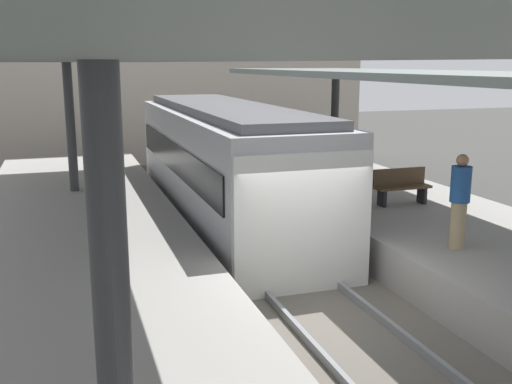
% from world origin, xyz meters
% --- Properties ---
extents(ground_plane, '(80.00, 80.00, 0.00)m').
position_xyz_m(ground_plane, '(0.00, 0.00, 0.00)').
color(ground_plane, '#383835').
extents(platform_left, '(4.40, 28.00, 1.00)m').
position_xyz_m(platform_left, '(-3.80, 0.00, 0.50)').
color(platform_left, gray).
rests_on(platform_left, ground_plane).
extents(platform_right, '(4.40, 28.00, 1.00)m').
position_xyz_m(platform_right, '(3.80, 0.00, 0.50)').
color(platform_right, gray).
rests_on(platform_right, ground_plane).
extents(track_ballast, '(3.20, 28.00, 0.20)m').
position_xyz_m(track_ballast, '(0.00, 0.00, 0.10)').
color(track_ballast, '#59544C').
rests_on(track_ballast, ground_plane).
extents(rail_near_side, '(0.08, 28.00, 0.14)m').
position_xyz_m(rail_near_side, '(-0.72, 0.00, 0.27)').
color(rail_near_side, slate).
rests_on(rail_near_side, track_ballast).
extents(rail_far_side, '(0.08, 28.00, 0.14)m').
position_xyz_m(rail_far_side, '(0.72, 0.00, 0.27)').
color(rail_far_side, slate).
rests_on(rail_far_side, track_ballast).
extents(commuter_train, '(2.78, 10.62, 3.10)m').
position_xyz_m(commuter_train, '(0.00, 6.23, 1.73)').
color(commuter_train, '#ADADB2').
rests_on(commuter_train, track_ballast).
extents(canopy_left, '(4.18, 21.00, 3.52)m').
position_xyz_m(canopy_left, '(-3.80, 1.40, 4.39)').
color(canopy_left, '#333335').
rests_on(canopy_left, platform_left).
extents(canopy_right, '(4.18, 21.00, 3.15)m').
position_xyz_m(canopy_right, '(3.80, 1.40, 4.04)').
color(canopy_right, '#333335').
rests_on(canopy_right, platform_right).
extents(platform_bench, '(1.40, 0.41, 0.86)m').
position_xyz_m(platform_bench, '(3.64, 3.63, 1.46)').
color(platform_bench, black).
rests_on(platform_bench, platform_right).
extents(passenger_near_bench, '(0.36, 0.36, 1.75)m').
position_xyz_m(passenger_near_bench, '(2.73, 0.24, 1.91)').
color(passenger_near_bench, '#998460').
rests_on(passenger_near_bench, platform_right).
extents(station_building_backdrop, '(18.00, 6.00, 11.00)m').
position_xyz_m(station_building_backdrop, '(0.55, 20.00, 5.50)').
color(station_building_backdrop, '#A89E8E').
rests_on(station_building_backdrop, ground_plane).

